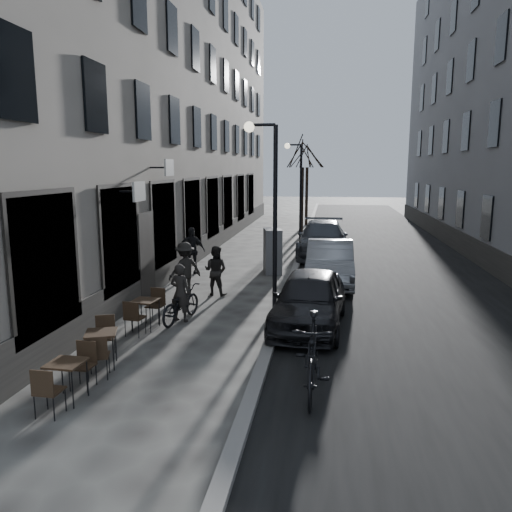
% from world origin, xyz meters
% --- Properties ---
extents(ground, '(120.00, 120.00, 0.00)m').
position_xyz_m(ground, '(0.00, 0.00, 0.00)').
color(ground, '#3C3A37').
rests_on(ground, ground).
extents(road, '(7.30, 60.00, 0.00)m').
position_xyz_m(road, '(3.85, 16.00, 0.00)').
color(road, black).
rests_on(road, ground).
extents(kerb, '(0.25, 60.00, 0.12)m').
position_xyz_m(kerb, '(0.20, 16.00, 0.06)').
color(kerb, gray).
rests_on(kerb, ground).
extents(building_left, '(4.00, 35.00, 16.00)m').
position_xyz_m(building_left, '(-6.00, 16.50, 8.00)').
color(building_left, gray).
rests_on(building_left, ground).
extents(streetlamp_near, '(0.90, 0.28, 5.09)m').
position_xyz_m(streetlamp_near, '(-0.17, 6.00, 3.16)').
color(streetlamp_near, black).
rests_on(streetlamp_near, ground).
extents(streetlamp_far, '(0.90, 0.28, 5.09)m').
position_xyz_m(streetlamp_far, '(-0.17, 18.00, 3.16)').
color(streetlamp_far, black).
rests_on(streetlamp_far, ground).
extents(tree_near, '(2.40, 2.40, 5.70)m').
position_xyz_m(tree_near, '(-0.10, 21.00, 4.66)').
color(tree_near, black).
rests_on(tree_near, ground).
extents(tree_far, '(2.40, 2.40, 5.70)m').
position_xyz_m(tree_far, '(-0.10, 27.00, 4.66)').
color(tree_far, black).
rests_on(tree_far, ground).
extents(bistro_set_a, '(0.59, 1.41, 0.83)m').
position_xyz_m(bistro_set_a, '(-2.88, 0.09, 0.43)').
color(bistro_set_a, black).
rests_on(bistro_set_a, ground).
extents(bistro_set_b, '(0.83, 1.49, 0.85)m').
position_xyz_m(bistro_set_b, '(-2.96, 1.58, 0.44)').
color(bistro_set_b, black).
rests_on(bistro_set_b, ground).
extents(bistro_set_c, '(0.66, 1.49, 0.86)m').
position_xyz_m(bistro_set_c, '(-2.96, 3.98, 0.44)').
color(bistro_set_c, black).
rests_on(bistro_set_c, ground).
extents(utility_cabinet, '(0.83, 1.21, 1.65)m').
position_xyz_m(utility_cabinet, '(-0.63, 11.03, 0.83)').
color(utility_cabinet, slate).
rests_on(utility_cabinet, ground).
extents(bicycle, '(1.00, 1.85, 0.92)m').
position_xyz_m(bicycle, '(-2.28, 4.69, 0.46)').
color(bicycle, black).
rests_on(bicycle, ground).
extents(cyclist_rider, '(0.62, 0.48, 1.51)m').
position_xyz_m(cyclist_rider, '(-2.28, 4.69, 0.75)').
color(cyclist_rider, '#262321').
rests_on(cyclist_rider, ground).
extents(pedestrian_near, '(0.85, 0.73, 1.54)m').
position_xyz_m(pedestrian_near, '(-1.99, 7.44, 0.77)').
color(pedestrian_near, black).
rests_on(pedestrian_near, ground).
extents(pedestrian_mid, '(1.20, 1.18, 1.65)m').
position_xyz_m(pedestrian_mid, '(-2.92, 7.30, 0.83)').
color(pedestrian_mid, black).
rests_on(pedestrian_mid, ground).
extents(pedestrian_far, '(1.05, 0.53, 1.73)m').
position_xyz_m(pedestrian_far, '(-3.60, 10.45, 0.87)').
color(pedestrian_far, black).
rests_on(pedestrian_far, ground).
extents(car_near, '(1.98, 4.25, 1.41)m').
position_xyz_m(car_near, '(1.00, 4.70, 0.70)').
color(car_near, black).
rests_on(car_near, ground).
extents(car_mid, '(1.53, 4.39, 1.44)m').
position_xyz_m(car_mid, '(1.50, 9.46, 0.72)').
color(car_mid, gray).
rests_on(car_mid, ground).
extents(car_far, '(2.17, 5.31, 1.54)m').
position_xyz_m(car_far, '(1.18, 14.81, 0.77)').
color(car_far, '#3C4047').
rests_on(car_far, ground).
extents(moped, '(0.65, 2.29, 1.37)m').
position_xyz_m(moped, '(1.20, 1.00, 0.69)').
color(moped, black).
rests_on(moped, ground).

